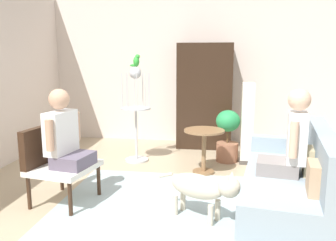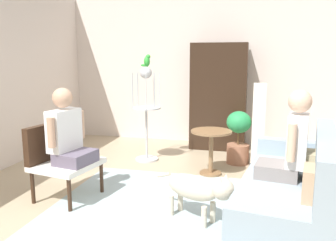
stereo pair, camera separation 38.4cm
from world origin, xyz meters
name	(u,v)px [view 1 (the left image)]	position (x,y,z in m)	size (l,w,h in m)	color
ground_plane	(177,211)	(0.00, 0.00, 0.00)	(7.57, 7.57, 0.00)	tan
back_wall	(197,69)	(0.00, 3.21, 1.38)	(6.06, 0.12, 2.77)	silver
area_rug	(178,212)	(0.02, -0.03, 0.00)	(2.70, 2.45, 0.01)	#9EB2B7
couch	(293,184)	(1.20, 0.16, 0.31)	(1.13, 2.01, 0.89)	#8EA0AD
armchair	(55,158)	(-1.39, 0.10, 0.50)	(0.73, 0.78, 0.86)	#382316
person_on_couch	(291,140)	(1.15, 0.15, 0.78)	(0.52, 0.52, 0.89)	gray
person_on_armchair	(65,135)	(-1.25, 0.08, 0.78)	(0.48, 0.57, 0.85)	#5F5669
round_end_table	(204,143)	(0.23, 1.30, 0.43)	(0.56, 0.56, 0.62)	olive
dog	(203,187)	(0.28, -0.14, 0.34)	(0.85, 0.52, 0.55)	beige
bird_cage_stand	(136,109)	(-0.84, 1.74, 0.83)	(0.46, 0.46, 1.47)	silver
parrot	(136,61)	(-0.82, 1.74, 1.55)	(0.17, 0.10, 0.19)	green
potted_plant	(228,134)	(0.57, 1.91, 0.43)	(0.37, 0.37, 0.81)	#996047
column_lamp	(247,124)	(0.85, 1.85, 0.61)	(0.20, 0.20, 1.24)	#4C4742
armoire_cabinet	(205,96)	(0.17, 2.80, 0.92)	(0.96, 0.56, 1.85)	black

